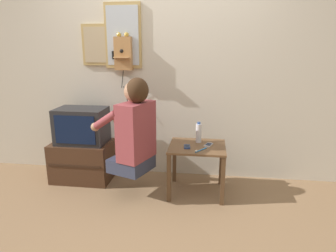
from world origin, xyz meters
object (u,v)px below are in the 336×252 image
object	(u,v)px
television	(82,126)
person	(134,129)
wall_phone_antique	(123,53)
cell_phone_held	(187,147)
framed_picture	(99,45)
wall_mirror	(123,36)
cell_phone_spare	(209,145)
toothbrush	(200,150)
water_bottle	(199,133)

from	to	relation	value
television	person	bearing A→B (deg)	-24.73
wall_phone_antique	cell_phone_held	distance (m)	1.29
person	cell_phone_held	size ratio (longest dim) A/B	7.40
wall_phone_antique	framed_picture	bearing A→B (deg)	171.57
framed_picture	wall_mirror	bearing A→B (deg)	-0.63
wall_mirror	cell_phone_spare	size ratio (longest dim) A/B	5.24
person	cell_phone_spare	distance (m)	0.79
television	toothbrush	distance (m)	1.39
person	wall_mirror	world-z (taller)	wall_mirror
person	wall_mirror	xyz separation A→B (m)	(-0.26, 0.62, 0.90)
wall_mirror	cell_phone_spare	xyz separation A→B (m)	(1.00, -0.42, -1.10)
television	wall_phone_antique	distance (m)	0.95
wall_mirror	cell_phone_held	distance (m)	1.45
water_bottle	framed_picture	bearing A→B (deg)	164.05
wall_phone_antique	wall_mirror	distance (m)	0.19
framed_picture	cell_phone_spare	distance (m)	1.69
person	toothbrush	distance (m)	0.69
cell_phone_held	toothbrush	xyz separation A→B (m)	(0.14, -0.09, 0.00)
wall_phone_antique	wall_mirror	world-z (taller)	wall_mirror
television	framed_picture	xyz separation A→B (m)	(0.15, 0.31, 0.89)
framed_picture	cell_phone_held	bearing A→B (deg)	-25.89
person	water_bottle	xyz separation A→B (m)	(0.63, 0.29, -0.10)
wall_mirror	water_bottle	xyz separation A→B (m)	(0.89, -0.33, -1.01)
person	television	distance (m)	0.77
wall_phone_antique	water_bottle	bearing A→B (deg)	-18.38
person	cell_phone_spare	xyz separation A→B (m)	(0.74, 0.20, -0.20)
wall_phone_antique	water_bottle	distance (m)	1.24
cell_phone_held	water_bottle	world-z (taller)	water_bottle
television	toothbrush	bearing A→B (deg)	-12.54
framed_picture	television	bearing A→B (deg)	-115.64
wall_mirror	cell_phone_spare	world-z (taller)	wall_mirror
person	cell_phone_held	distance (m)	0.57
wall_phone_antique	cell_phone_spare	bearing A→B (deg)	-21.19
television	wall_mirror	size ratio (longest dim) A/B	0.77
wall_mirror	water_bottle	world-z (taller)	wall_mirror
wall_phone_antique	toothbrush	xyz separation A→B (m)	(0.91, -0.56, -0.92)
wall_mirror	toothbrush	size ratio (longest dim) A/B	4.66
person	television	size ratio (longest dim) A/B	1.73
cell_phone_held	wall_mirror	bearing A→B (deg)	140.90
wall_phone_antique	water_bottle	size ratio (longest dim) A/B	3.52
person	water_bottle	distance (m)	0.70
framed_picture	water_bottle	size ratio (longest dim) A/B	2.06
wall_phone_antique	cell_phone_spare	distance (m)	1.40
television	water_bottle	bearing A→B (deg)	-1.29
cell_phone_held	cell_phone_spare	distance (m)	0.24
person	television	bearing A→B (deg)	86.30
cell_phone_held	television	bearing A→B (deg)	164.41
cell_phone_held	cell_phone_spare	xyz separation A→B (m)	(0.22, 0.09, 0.00)
water_bottle	toothbrush	world-z (taller)	water_bottle
person	toothbrush	size ratio (longest dim) A/B	6.22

